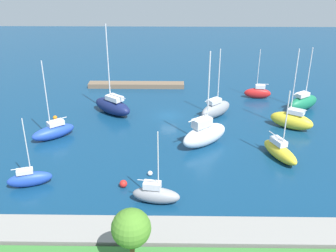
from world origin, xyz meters
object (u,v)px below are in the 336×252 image
object	(u,v)px
sailboat_gray_off_beacon	(156,194)
mooring_buoy_red	(123,184)
sailboat_red_far_north	(258,93)
sailboat_green_west_end	(303,102)
sailboat_blue_east_end	(53,131)
sailboat_white_outer_mooring	(204,134)
pier_dock	(136,85)
sailboat_yellow_center_basin	(280,151)
sailboat_blue_far_south	(29,178)
mooring_buoy_white	(150,173)
sailboat_yellow_inner_mooring	(292,120)
sailboat_navy_mid_basin	(113,106)
sailboat_gray_along_channel	(216,109)
park_tree_mideast	(131,228)
mooring_buoy_orange	(55,118)

from	to	relation	value
sailboat_gray_off_beacon	mooring_buoy_red	bearing A→B (deg)	151.78
sailboat_red_far_north	mooring_buoy_red	distance (m)	36.23
sailboat_green_west_end	mooring_buoy_red	distance (m)	36.49
sailboat_blue_east_end	sailboat_green_west_end	size ratio (longest dim) A/B	1.08
sailboat_white_outer_mooring	pier_dock	bearing A→B (deg)	76.51
sailboat_green_west_end	sailboat_yellow_center_basin	size ratio (longest dim) A/B	1.13
sailboat_blue_far_south	mooring_buoy_red	bearing A→B (deg)	-18.61
sailboat_red_far_north	mooring_buoy_white	distance (m)	32.47
sailboat_gray_off_beacon	sailboat_blue_east_end	bearing A→B (deg)	143.48
pier_dock	sailboat_blue_east_end	world-z (taller)	sailboat_blue_east_end
sailboat_red_far_north	sailboat_blue_far_south	world-z (taller)	sailboat_red_far_north
sailboat_white_outer_mooring	mooring_buoy_red	bearing A→B (deg)	-171.88
pier_dock	sailboat_green_west_end	bearing A→B (deg)	158.54
sailboat_yellow_inner_mooring	sailboat_blue_far_south	world-z (taller)	sailboat_yellow_inner_mooring
sailboat_navy_mid_basin	sailboat_gray_along_channel	bearing A→B (deg)	-143.52
sailboat_gray_off_beacon	pier_dock	bearing A→B (deg)	106.67
sailboat_gray_along_channel	mooring_buoy_red	world-z (taller)	sailboat_gray_along_channel
park_tree_mideast	sailboat_gray_along_channel	distance (m)	35.66
park_tree_mideast	sailboat_blue_far_south	world-z (taller)	sailboat_blue_far_south
pier_dock	sailboat_gray_off_beacon	distance (m)	38.68
mooring_buoy_orange	sailboat_white_outer_mooring	bearing A→B (deg)	159.94
sailboat_yellow_center_basin	sailboat_blue_far_south	bearing A→B (deg)	-99.52
sailboat_gray_off_beacon	sailboat_gray_along_channel	bearing A→B (deg)	78.27
park_tree_mideast	sailboat_blue_far_south	size ratio (longest dim) A/B	0.63
sailboat_yellow_inner_mooring	mooring_buoy_red	bearing A→B (deg)	67.11
sailboat_red_far_north	mooring_buoy_orange	xyz separation A→B (m)	(34.26, 10.40, -0.72)
sailboat_green_west_end	mooring_buoy_red	size ratio (longest dim) A/B	12.02
sailboat_white_outer_mooring	mooring_buoy_orange	xyz separation A→B (m)	(23.22, -8.48, -1.35)
sailboat_gray_along_channel	sailboat_yellow_center_basin	bearing A→B (deg)	-107.43
sailboat_white_outer_mooring	sailboat_blue_far_south	world-z (taller)	sailboat_white_outer_mooring
sailboat_gray_off_beacon	sailboat_yellow_center_basin	bearing A→B (deg)	40.69
mooring_buoy_white	sailboat_navy_mid_basin	bearing A→B (deg)	-69.26
sailboat_navy_mid_basin	sailboat_green_west_end	xyz separation A→B (m)	(-31.90, -2.12, -0.03)
sailboat_green_west_end	mooring_buoy_orange	size ratio (longest dim) A/B	15.19
sailboat_yellow_inner_mooring	sailboat_green_west_end	distance (m)	8.48
sailboat_red_far_north	sailboat_blue_far_south	size ratio (longest dim) A/B	1.07
sailboat_blue_east_end	sailboat_white_outer_mooring	bearing A→B (deg)	136.11
sailboat_green_west_end	mooring_buoy_white	size ratio (longest dim) A/B	17.67
sailboat_yellow_inner_mooring	sailboat_gray_along_channel	bearing A→B (deg)	11.04
mooring_buoy_white	pier_dock	bearing A→B (deg)	-82.02
park_tree_mideast	sailboat_gray_off_beacon	bearing A→B (deg)	-97.79
park_tree_mideast	mooring_buoy_red	xyz separation A→B (m)	(2.44, -13.30, -4.54)
sailboat_gray_along_channel	mooring_buoy_red	size ratio (longest dim) A/B	12.53
sailboat_yellow_inner_mooring	sailboat_white_outer_mooring	size ratio (longest dim) A/B	0.92
park_tree_mideast	sailboat_white_outer_mooring	bearing A→B (deg)	-107.49
sailboat_yellow_inner_mooring	sailboat_green_west_end	size ratio (longest dim) A/B	1.15
sailboat_gray_off_beacon	sailboat_blue_far_south	world-z (taller)	sailboat_blue_far_south
sailboat_green_west_end	mooring_buoy_orange	world-z (taller)	sailboat_green_west_end
sailboat_blue_far_south	mooring_buoy_orange	xyz separation A→B (m)	(2.46, -18.99, -0.62)
pier_dock	sailboat_navy_mid_basin	xyz separation A→B (m)	(2.68, 13.61, 0.97)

